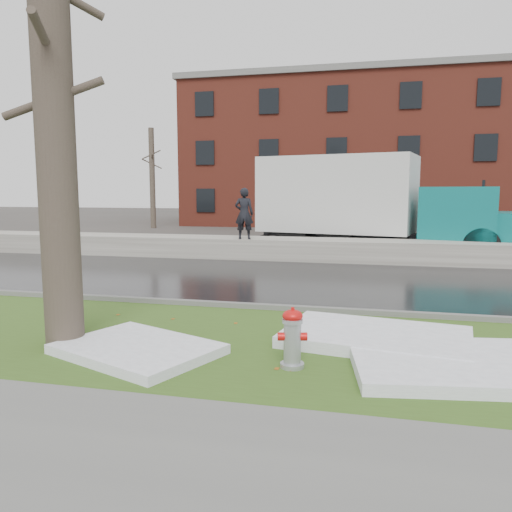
% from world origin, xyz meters
% --- Properties ---
extents(ground, '(120.00, 120.00, 0.00)m').
position_xyz_m(ground, '(0.00, 0.00, 0.00)').
color(ground, '#47423D').
rests_on(ground, ground).
extents(verge, '(60.00, 4.50, 0.04)m').
position_xyz_m(verge, '(0.00, -1.25, 0.02)').
color(verge, '#34501A').
rests_on(verge, ground).
extents(sidewalk, '(60.00, 3.00, 0.05)m').
position_xyz_m(sidewalk, '(0.00, -5.00, 0.03)').
color(sidewalk, slate).
rests_on(sidewalk, ground).
extents(road, '(60.00, 7.00, 0.03)m').
position_xyz_m(road, '(0.00, 4.50, 0.01)').
color(road, black).
rests_on(road, ground).
extents(parking_lot, '(60.00, 9.00, 0.03)m').
position_xyz_m(parking_lot, '(0.00, 13.00, 0.01)').
color(parking_lot, slate).
rests_on(parking_lot, ground).
extents(curb, '(60.00, 0.15, 0.14)m').
position_xyz_m(curb, '(0.00, 1.00, 0.07)').
color(curb, slate).
rests_on(curb, ground).
extents(snowbank, '(60.00, 1.60, 0.75)m').
position_xyz_m(snowbank, '(0.00, 8.70, 0.38)').
color(snowbank, '#B7B3A7').
rests_on(snowbank, ground).
extents(brick_building, '(26.00, 12.00, 10.00)m').
position_xyz_m(brick_building, '(2.00, 30.00, 5.00)').
color(brick_building, maroon).
rests_on(brick_building, ground).
extents(bg_tree_left, '(1.40, 1.62, 6.50)m').
position_xyz_m(bg_tree_left, '(-12.00, 22.00, 3.33)').
color(bg_tree_left, brown).
rests_on(bg_tree_left, ground).
extents(bg_tree_center, '(1.40, 1.62, 6.50)m').
position_xyz_m(bg_tree_center, '(-6.00, 26.00, 3.33)').
color(bg_tree_center, brown).
rests_on(bg_tree_center, ground).
extents(fire_hydrant, '(0.41, 0.37, 0.83)m').
position_xyz_m(fire_hydrant, '(1.18, -2.20, 0.48)').
color(fire_hydrant, '#9CA0A4').
rests_on(fire_hydrant, verge).
extents(tree, '(1.47, 1.71, 7.20)m').
position_xyz_m(tree, '(-2.40, -2.01, 3.66)').
color(tree, brown).
rests_on(tree, verge).
extents(box_truck, '(11.41, 4.57, 3.77)m').
position_xyz_m(box_truck, '(1.94, 11.15, 1.99)').
color(box_truck, black).
rests_on(box_truck, ground).
extents(worker, '(0.69, 0.50, 1.78)m').
position_xyz_m(worker, '(-2.16, 8.10, 1.64)').
color(worker, black).
rests_on(worker, snowbank).
extents(snow_patch_near, '(2.86, 2.36, 0.16)m').
position_xyz_m(snow_patch_near, '(3.26, -1.82, 0.12)').
color(snow_patch_near, white).
rests_on(snow_patch_near, verge).
extents(snow_patch_far, '(2.64, 2.32, 0.14)m').
position_xyz_m(snow_patch_far, '(-1.11, -2.16, 0.11)').
color(snow_patch_far, white).
rests_on(snow_patch_far, verge).
extents(snow_patch_side, '(3.05, 2.23, 0.18)m').
position_xyz_m(snow_patch_side, '(2.29, -0.81, 0.13)').
color(snow_patch_side, white).
rests_on(snow_patch_side, verge).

